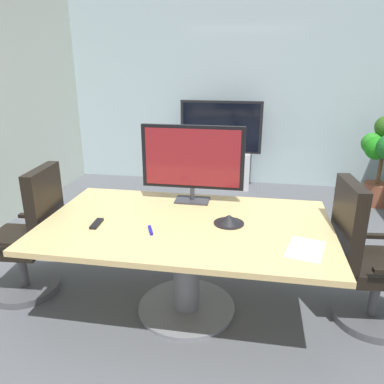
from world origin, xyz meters
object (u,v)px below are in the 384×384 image
object	(u,v)px
conference_table	(186,244)
tv_monitor	(193,159)
potted_plant	(384,154)
remote_control	(97,224)
office_chair_right	(366,267)
wall_display_unit	(220,159)
office_chair_left	(30,243)
conference_phone	(229,220)

from	to	relation	value
conference_table	tv_monitor	bearing A→B (deg)	93.85
potted_plant	remote_control	xyz separation A→B (m)	(-2.74, -2.82, 0.04)
conference_table	office_chair_right	world-z (taller)	office_chair_right
remote_control	potted_plant	bearing A→B (deg)	42.48
potted_plant	conference_table	bearing A→B (deg)	-128.39
wall_display_unit	tv_monitor	bearing A→B (deg)	-89.42
conference_table	remote_control	size ratio (longest dim) A/B	12.27
office_chair_left	wall_display_unit	world-z (taller)	wall_display_unit
conference_table	office_chair_left	bearing A→B (deg)	179.05
conference_table	office_chair_right	distance (m)	1.31
conference_table	wall_display_unit	distance (m)	3.11
office_chair_right	conference_phone	size ratio (longest dim) A/B	4.95
remote_control	office_chair_left	bearing A→B (deg)	162.59
wall_display_unit	office_chair_right	bearing A→B (deg)	-65.70
potted_plant	office_chair_left	bearing A→B (deg)	-142.25
potted_plant	conference_phone	distance (m)	3.20
conference_phone	wall_display_unit	bearing A→B (deg)	96.80
tv_monitor	wall_display_unit	bearing A→B (deg)	90.58
office_chair_right	conference_phone	world-z (taller)	office_chair_right
office_chair_right	wall_display_unit	world-z (taller)	wall_display_unit
office_chair_left	remote_control	bearing A→B (deg)	71.98
conference_table	office_chair_left	size ratio (longest dim) A/B	1.91
office_chair_right	conference_table	bearing A→B (deg)	88.34
wall_display_unit	remote_control	size ratio (longest dim) A/B	7.71
conference_table	tv_monitor	size ratio (longest dim) A/B	2.48
potted_plant	remote_control	distance (m)	3.93
tv_monitor	remote_control	size ratio (longest dim) A/B	4.94
office_chair_right	wall_display_unit	bearing A→B (deg)	18.72
office_chair_left	wall_display_unit	xyz separation A→B (m)	(1.25, 3.08, -0.01)
potted_plant	conference_phone	bearing A→B (deg)	-124.41
tv_monitor	remote_control	bearing A→B (deg)	-134.83
potted_plant	remote_control	world-z (taller)	potted_plant
office_chair_left	conference_phone	xyz separation A→B (m)	(1.61, 0.01, 0.32)
conference_phone	conference_table	bearing A→B (deg)	-174.07
conference_phone	office_chair_right	bearing A→B (deg)	3.30
wall_display_unit	conference_phone	bearing A→B (deg)	-83.20
tv_monitor	potted_plant	xyz separation A→B (m)	(2.14, 2.22, -0.39)
wall_display_unit	potted_plant	xyz separation A→B (m)	(2.17, -0.43, 0.27)
potted_plant	remote_control	bearing A→B (deg)	-134.24
conference_table	office_chair_right	xyz separation A→B (m)	(1.30, 0.09, -0.12)
conference_table	remote_control	bearing A→B (deg)	-166.72
office_chair_right	tv_monitor	xyz separation A→B (m)	(-1.33, 0.36, 0.65)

